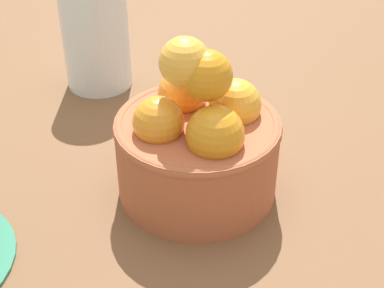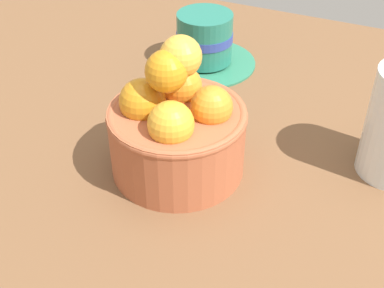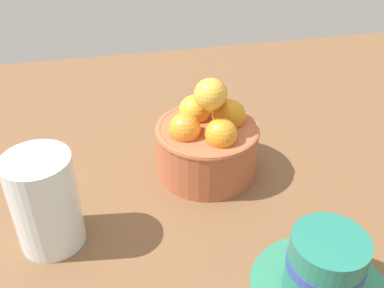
{
  "view_description": "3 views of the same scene",
  "coord_description": "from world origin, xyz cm",
  "views": [
    {
      "loc": [
        -40.21,
        4.79,
        33.34
      ],
      "look_at": [
        0.26,
        0.43,
        4.82
      ],
      "focal_mm": 54.38,
      "sensor_mm": 36.0,
      "label": 1
    },
    {
      "loc": [
        19.17,
        -38.27,
        35.84
      ],
      "look_at": [
        1.55,
        0.2,
        3.51
      ],
      "focal_mm": 48.71,
      "sensor_mm": 36.0,
      "label": 2
    },
    {
      "loc": [
        12.63,
        48.13,
        38.58
      ],
      "look_at": [
        1.78,
        -1.4,
        3.85
      ],
      "focal_mm": 41.03,
      "sensor_mm": 36.0,
      "label": 3
    }
  ],
  "objects": [
    {
      "name": "ground_plane",
      "position": [
        0.0,
        0.0,
        -2.42
      ],
      "size": [
        113.31,
        89.25,
        4.84
      ],
      "primitive_type": "cube",
      "color": "brown"
    },
    {
      "name": "terracotta_bowl",
      "position": [
        -0.06,
        -0.02,
        5.23
      ],
      "size": [
        14.13,
        14.13,
        14.81
      ],
      "color": "#AD5938",
      "rests_on": "ground_plane"
    },
    {
      "name": "coffee_cup",
      "position": [
        -6.68,
        22.34,
        3.25
      ],
      "size": [
        14.52,
        14.52,
        7.4
      ],
      "color": "#2D7B5B",
      "rests_on": "ground_plane"
    },
    {
      "name": "water_glass",
      "position": [
        20.76,
        9.07,
        5.88
      ],
      "size": [
        7.47,
        7.47,
        11.76
      ],
      "primitive_type": "cylinder",
      "color": "silver",
      "rests_on": "ground_plane"
    }
  ]
}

